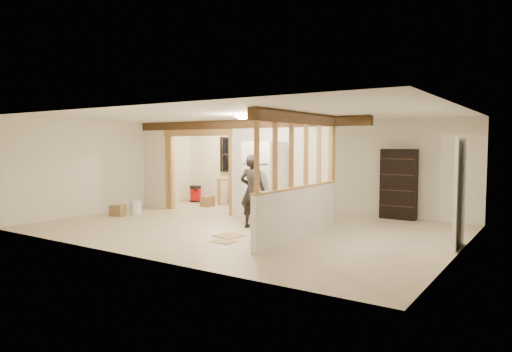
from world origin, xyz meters
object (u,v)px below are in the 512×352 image
Objects in this scene: refrigerator at (264,182)px; woman at (252,191)px; shop_vac at (195,194)px; bookshelf at (399,184)px; work_table at (240,192)px.

refrigerator is 0.78m from woman.
refrigerator is 3.62× the size of shop_vac.
refrigerator reaches higher than bookshelf.
woman is 0.94× the size of bookshelf.
woman is at bearing -48.13° from work_table.
woman is at bearing -77.52° from refrigerator.
work_table is at bearing 2.01° from shop_vac.
work_table is 0.74× the size of bookshelf.
bookshelf reaches higher than work_table.
refrigerator is at bearing -84.65° from woman.
bookshelf is (4.77, 0.16, 0.47)m from work_table.
woman reaches higher than work_table.
work_table is 2.43× the size of shop_vac.
work_table is 4.79m from bookshelf.
shop_vac is at bearing -178.07° from bookshelf.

